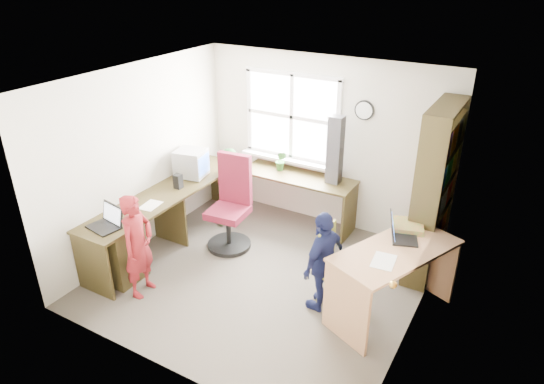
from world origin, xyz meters
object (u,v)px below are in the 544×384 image
at_px(swivel_chair, 231,208).
at_px(crt_monitor, 191,163).
at_px(potted_plant, 281,161).
at_px(person_green, 232,186).
at_px(wooden_chair, 335,265).
at_px(person_navy, 323,261).
at_px(bookshelf, 434,196).
at_px(cd_tower, 335,150).
at_px(laptop_right, 400,233).
at_px(person_red, 138,246).
at_px(right_desk, 394,268).
at_px(laptop_left, 107,222).
at_px(l_desk, 161,228).

bearing_deg(swivel_chair, crt_monitor, 159.67).
relative_size(potted_plant, person_green, 0.26).
height_order(swivel_chair, wooden_chair, swivel_chair).
height_order(person_green, person_navy, person_navy).
bearing_deg(bookshelf, person_green, -176.15).
relative_size(cd_tower, person_navy, 0.79).
distance_m(bookshelf, person_green, 2.78).
bearing_deg(laptop_right, person_red, 97.58).
xyz_separation_m(right_desk, swivel_chair, (-2.29, 0.34, -0.05)).
relative_size(crt_monitor, laptop_left, 1.12).
bearing_deg(cd_tower, person_navy, -69.03).
bearing_deg(cd_tower, laptop_left, -125.34).
xyz_separation_m(bookshelf, person_red, (-2.70, -2.11, -0.38)).
height_order(cd_tower, person_red, cd_tower).
distance_m(l_desk, laptop_right, 2.91).
bearing_deg(swivel_chair, person_green, 116.65).
distance_m(l_desk, potted_plant, 1.96).
bearing_deg(cd_tower, crt_monitor, -155.02).
xyz_separation_m(l_desk, laptop_left, (-0.18, -0.64, 0.35)).
distance_m(l_desk, bookshelf, 3.35).
bearing_deg(person_red, wooden_chair, -72.90).
bearing_deg(l_desk, swivel_chair, 53.23).
bearing_deg(crt_monitor, cd_tower, 13.08).
bearing_deg(person_green, swivel_chair, -128.39).
xyz_separation_m(swivel_chair, laptop_right, (2.24, -0.09, 0.34)).
distance_m(person_green, person_navy, 2.24).
bearing_deg(person_red, right_desk, -74.86).
xyz_separation_m(l_desk, person_green, (0.22, 1.29, 0.11)).
bearing_deg(person_green, bookshelf, -67.00).
relative_size(wooden_chair, cd_tower, 1.02).
height_order(swivel_chair, potted_plant, swivel_chair).
xyz_separation_m(swivel_chair, wooden_chair, (1.70, -0.50, -0.02)).
xyz_separation_m(right_desk, potted_plant, (-2.09, 1.34, 0.31)).
relative_size(right_desk, crt_monitor, 3.44).
distance_m(swivel_chair, wooden_chair, 1.77).
bearing_deg(laptop_right, laptop_left, 94.16).
bearing_deg(crt_monitor, l_desk, -87.67).
bearing_deg(person_green, right_desk, -89.22).
distance_m(bookshelf, person_red, 3.45).
bearing_deg(person_red, crt_monitor, 9.98).
distance_m(laptop_right, person_green, 2.68).
relative_size(swivel_chair, crt_monitor, 2.77).
relative_size(bookshelf, potted_plant, 7.04).
bearing_deg(right_desk, potted_plant, 170.83).
height_order(swivel_chair, laptop_left, swivel_chair).
distance_m(right_desk, person_navy, 0.74).
relative_size(swivel_chair, person_navy, 1.07).
distance_m(laptop_right, person_navy, 0.87).
bearing_deg(cd_tower, wooden_chair, -64.67).
relative_size(bookshelf, person_green, 1.86).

